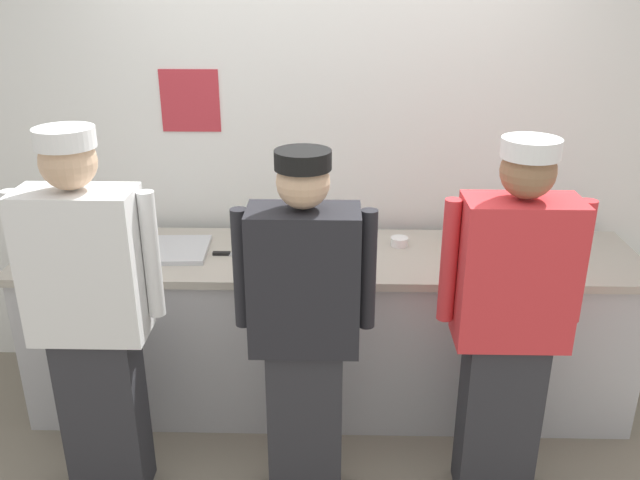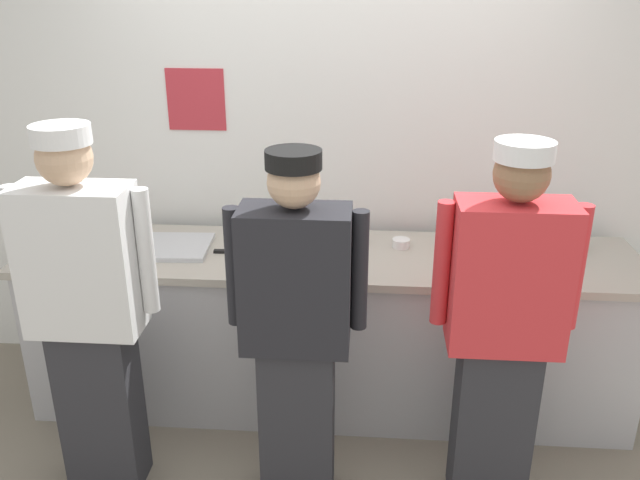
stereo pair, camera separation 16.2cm
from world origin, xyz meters
name	(u,v)px [view 1 (the left image)]	position (x,y,z in m)	size (l,w,h in m)	color
ground_plane	(327,441)	(0.00, 0.00, 0.00)	(9.00, 9.00, 0.00)	slate
wall_back	(330,153)	(0.00, 0.86, 1.30)	(5.01, 0.11, 2.60)	white
prep_counter	(329,329)	(0.00, 0.37, 0.45)	(3.20, 0.71, 0.89)	#B2B2B7
chef_near_left	(91,314)	(-1.00, -0.33, 0.91)	(0.61, 0.24, 1.71)	#2D2D33
chef_center	(305,326)	(-0.09, -0.34, 0.87)	(0.59, 0.24, 1.62)	#2D2D33
chef_far_right	(510,320)	(0.77, -0.31, 0.89)	(0.60, 0.24, 1.67)	#2D2D33
plate_stack_front	(294,250)	(-0.18, 0.34, 0.92)	(0.24, 0.24, 0.06)	white
mixing_bowl_steel	(520,237)	(1.00, 0.46, 0.96)	(0.33, 0.33, 0.14)	#B7BABF
sheet_tray	(157,250)	(-0.90, 0.37, 0.90)	(0.52, 0.35, 0.02)	#B7BABF
squeeze_bottle_primary	(73,234)	(-1.32, 0.37, 0.99)	(0.06, 0.06, 0.21)	orange
squeeze_bottle_secondary	(256,228)	(-0.39, 0.50, 0.98)	(0.05, 0.05, 0.18)	#56A333
squeeze_bottle_spare	(461,233)	(0.69, 0.44, 0.99)	(0.06, 0.06, 0.20)	orange
ramekin_orange_sauce	(357,239)	(0.15, 0.51, 0.92)	(0.09, 0.09, 0.05)	white
ramekin_green_sauce	(568,255)	(1.21, 0.34, 0.91)	(0.09, 0.09, 0.04)	white
ramekin_yellow_sauce	(399,241)	(0.37, 0.49, 0.92)	(0.09, 0.09, 0.05)	white
deli_cup	(571,237)	(1.29, 0.53, 0.94)	(0.09, 0.09, 0.09)	white
chefs_knife	(235,254)	(-0.49, 0.34, 0.90)	(0.28, 0.03, 0.02)	#B7BABF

